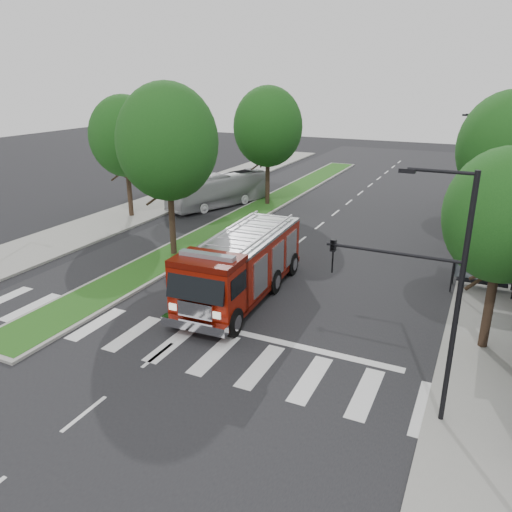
{
  "coord_description": "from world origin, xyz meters",
  "views": [
    {
      "loc": [
        10.81,
        -17.81,
        10.32
      ],
      "look_at": [
        0.71,
        3.54,
        1.8
      ],
      "focal_mm": 35.0,
      "sensor_mm": 36.0,
      "label": 1
    }
  ],
  "objects": [
    {
      "name": "sidewalk_right",
      "position": [
        12.5,
        10.0,
        0.07
      ],
      "size": [
        5.0,
        80.0,
        0.15
      ],
      "primitive_type": "cube",
      "color": "gray",
      "rests_on": "ground"
    },
    {
      "name": "ground",
      "position": [
        0.0,
        0.0,
        0.0
      ],
      "size": [
        140.0,
        140.0,
        0.0
      ],
      "primitive_type": "plane",
      "color": "black",
      "rests_on": "ground"
    },
    {
      "name": "sidewalk_left",
      "position": [
        -14.5,
        10.0,
        0.07
      ],
      "size": [
        5.0,
        80.0,
        0.15
      ],
      "primitive_type": "cube",
      "color": "gray",
      "rests_on": "ground"
    },
    {
      "name": "median",
      "position": [
        -6.0,
        18.0,
        0.08
      ],
      "size": [
        3.0,
        50.0,
        0.15
      ],
      "color": "gray",
      "rests_on": "ground"
    },
    {
      "name": "tree_right_far",
      "position": [
        11.5,
        24.0,
        5.84
      ],
      "size": [
        5.0,
        5.0,
        8.73
      ],
      "color": "black",
      "rests_on": "ground"
    },
    {
      "name": "tree_left_mid",
      "position": [
        -14.0,
        12.0,
        6.16
      ],
      "size": [
        5.2,
        5.2,
        9.16
      ],
      "color": "black",
      "rests_on": "ground"
    },
    {
      "name": "bus_shelter",
      "position": [
        11.2,
        8.15,
        2.04
      ],
      "size": [
        3.2,
        1.6,
        2.61
      ],
      "color": "black",
      "rests_on": "ground"
    },
    {
      "name": "tree_right_mid",
      "position": [
        11.5,
        14.0,
        6.49
      ],
      "size": [
        5.6,
        5.6,
        9.72
      ],
      "color": "black",
      "rests_on": "ground"
    },
    {
      "name": "fire_engine",
      "position": [
        0.47,
        2.41,
        1.63
      ],
      "size": [
        3.4,
        9.92,
        3.4
      ],
      "rotation": [
        0.0,
        0.0,
        0.04
      ],
      "color": "#4D0B04",
      "rests_on": "ground"
    },
    {
      "name": "tree_median_near",
      "position": [
        -6.0,
        6.0,
        6.81
      ],
      "size": [
        5.8,
        5.8,
        10.16
      ],
      "color": "black",
      "rests_on": "ground"
    },
    {
      "name": "city_bus",
      "position": [
        -9.52,
        18.07,
        1.35
      ],
      "size": [
        5.5,
        9.9,
        2.7
      ],
      "primitive_type": "imported",
      "rotation": [
        0.0,
        0.0,
        -0.35
      ],
      "color": "#B2B1B6",
      "rests_on": "ground"
    },
    {
      "name": "tree_median_far",
      "position": [
        -6.0,
        20.0,
        6.49
      ],
      "size": [
        5.6,
        5.6,
        9.72
      ],
      "color": "black",
      "rests_on": "ground"
    },
    {
      "name": "tree_right_near",
      "position": [
        11.5,
        2.0,
        5.51
      ],
      "size": [
        4.4,
        4.4,
        8.05
      ],
      "color": "black",
      "rests_on": "ground"
    },
    {
      "name": "streetlight_right_near",
      "position": [
        9.61,
        -3.5,
        4.67
      ],
      "size": [
        4.08,
        0.22,
        8.0
      ],
      "color": "black",
      "rests_on": "ground"
    },
    {
      "name": "streetlight_right_far",
      "position": [
        10.35,
        20.0,
        4.48
      ],
      "size": [
        2.11,
        0.2,
        8.0
      ],
      "color": "black",
      "rests_on": "ground"
    }
  ]
}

